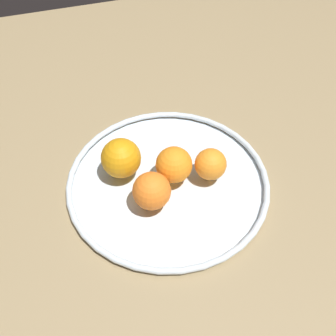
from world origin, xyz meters
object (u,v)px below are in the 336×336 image
Objects in this scene: orange_front_right at (152,191)px; orange_front_left at (174,164)px; fruit_bowl at (168,181)px; orange_back_right at (211,164)px; orange_center at (121,158)px.

orange_front_right is 0.99× the size of orange_front_left.
orange_front_right is at bearing 45.72° from fruit_bowl.
fruit_bowl is 5.65× the size of orange_front_left.
orange_front_right is at bearing 13.57° from orange_back_right.
orange_center is 9.69cm from orange_front_right.
orange_front_right reaches higher than fruit_bowl.
orange_back_right is (-8.02, 1.64, 3.98)cm from fruit_bowl.
orange_front_left is (-1.18, -0.22, 4.41)cm from fruit_bowl.
orange_back_right reaches higher than fruit_bowl.
orange_center reaches higher than orange_front_right.
orange_back_right is (-12.57, -3.04, -0.41)cm from orange_front_right.
orange_front_right and orange_front_left have the same top height.
orange_center is at bearing -28.55° from fruit_bowl.
orange_center is 1.11× the size of orange_front_right.
orange_front_right is (-3.47, 9.04, -0.37)cm from orange_center.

